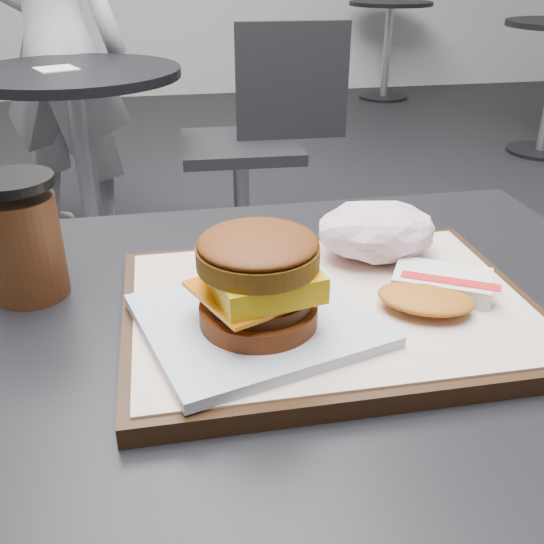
{
  "coord_description": "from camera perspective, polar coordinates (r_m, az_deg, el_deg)",
  "views": [
    {
      "loc": [
        -0.09,
        -0.47,
        1.08
      ],
      "look_at": [
        -0.0,
        -0.02,
        0.83
      ],
      "focal_mm": 40.0,
      "sensor_mm": 36.0,
      "label": 1
    }
  ],
  "objects": [
    {
      "name": "hash_brown",
      "position": [
        0.58,
        15.08,
        -1.56
      ],
      "size": [
        0.13,
        0.12,
        0.02
      ],
      "color": "silver",
      "rests_on": "serving_tray"
    },
    {
      "name": "serving_tray",
      "position": [
        0.57,
        5.4,
        -3.57
      ],
      "size": [
        0.38,
        0.28,
        0.02
      ],
      "color": "black",
      "rests_on": "customer_table"
    },
    {
      "name": "customer_table",
      "position": [
        0.69,
        -0.13,
        -18.07
      ],
      "size": [
        0.8,
        0.6,
        0.77
      ],
      "color": "#A5A5AA",
      "rests_on": "ground"
    },
    {
      "name": "coffee_cup",
      "position": [
        0.64,
        -22.35,
        2.66
      ],
      "size": [
        0.08,
        0.08,
        0.12
      ],
      "color": "#442210",
      "rests_on": "customer_table"
    },
    {
      "name": "napkin",
      "position": [
        2.16,
        -19.66,
        17.58
      ],
      "size": [
        0.16,
        0.16,
        0.0
      ],
      "primitive_type": "cube",
      "rotation": [
        0.0,
        0.0,
        0.42
      ],
      "color": "silver",
      "rests_on": "neighbor_table"
    },
    {
      "name": "neighbor_table",
      "position": [
        2.2,
        -17.57,
        12.62
      ],
      "size": [
        0.7,
        0.7,
        0.75
      ],
      "color": "black",
      "rests_on": "ground"
    },
    {
      "name": "breakfast_sandwich",
      "position": [
        0.5,
        -1.29,
        -1.66
      ],
      "size": [
        0.23,
        0.21,
        0.09
      ],
      "color": "silver",
      "rests_on": "serving_tray"
    },
    {
      "name": "bg_table_far",
      "position": [
        5.34,
        10.94,
        21.72
      ],
      "size": [
        0.66,
        0.66,
        0.75
      ],
      "color": "black",
      "rests_on": "ground"
    },
    {
      "name": "neighbor_chair",
      "position": [
        2.24,
        -1.28,
        13.08
      ],
      "size": [
        0.61,
        0.44,
        0.88
      ],
      "color": "#97979B",
      "rests_on": "ground"
    },
    {
      "name": "patron",
      "position": [
        2.6,
        -19.61,
        19.23
      ],
      "size": [
        0.65,
        0.54,
        1.52
      ],
      "primitive_type": "imported",
      "rotation": [
        0.0,
        0.0,
        2.76
      ],
      "color": "silver",
      "rests_on": "ground"
    },
    {
      "name": "crumpled_wrapper",
      "position": [
        0.65,
        9.87,
        3.81
      ],
      "size": [
        0.13,
        0.1,
        0.06
      ],
      "primitive_type": null,
      "color": "white",
      "rests_on": "serving_tray"
    }
  ]
}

